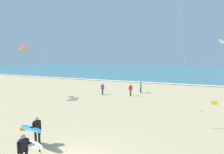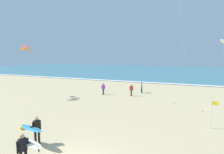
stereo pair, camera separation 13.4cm
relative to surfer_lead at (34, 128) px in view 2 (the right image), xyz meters
name	(u,v)px [view 2 (the right image)]	position (x,y,z in m)	size (l,w,h in m)	color
ocean_water	(169,71)	(3.28, 56.79, -1.00)	(160.00, 60.00, 0.08)	teal
shoreline_foam	(157,83)	(3.28, 27.09, -0.96)	(160.00, 1.19, 0.01)	white
surfer_lead	(34,128)	(0.00, 0.00, 0.00)	(2.10, 1.10, 1.71)	black
surfer_trailing	(26,146)	(1.27, -1.73, 0.00)	(1.97, 1.16, 1.71)	black
kite_arc_rose_mid	(25,48)	(-10.10, 8.99, 5.12)	(3.28, 2.91, 6.50)	orange
bystander_purple_top	(103,89)	(-2.03, 14.05, -0.23)	(0.49, 0.24, 1.59)	#2D334C
bystander_red_top	(131,90)	(1.70, 14.72, -0.23)	(0.45, 0.31, 1.59)	#4C3D2D
bystander_green_top	(142,87)	(2.52, 17.14, -0.23)	(0.25, 0.49, 1.59)	#2D334C
lifeguard_flag	(212,112)	(9.90, 6.55, 0.23)	(0.45, 0.05, 2.10)	silver
beach_ball	(21,128)	(-2.64, 1.39, -0.90)	(0.28, 0.28, 0.28)	yellow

